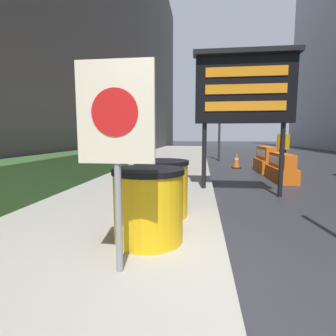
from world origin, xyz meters
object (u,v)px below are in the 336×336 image
(jersey_barrier_orange_near, at_px, (265,161))
(traffic_light_near_curb, at_px, (220,100))
(message_board, at_px, (245,89))
(jersey_barrier_orange_far, at_px, (281,169))
(barrel_drum_foreground, at_px, (149,205))
(warning_sign, at_px, (116,128))
(barrel_drum_middle, at_px, (161,188))
(traffic_cone_near, at_px, (236,161))
(pedestrian_worker, at_px, (283,145))

(jersey_barrier_orange_near, xyz_separation_m, traffic_light_near_curb, (-1.46, 3.96, 2.78))
(message_board, height_order, jersey_barrier_orange_far, message_board)
(barrel_drum_foreground, bearing_deg, warning_sign, -99.47)
(warning_sign, bearing_deg, message_board, 67.21)
(warning_sign, height_order, jersey_barrier_orange_far, warning_sign)
(warning_sign, height_order, jersey_barrier_orange_near, warning_sign)
(barrel_drum_middle, bearing_deg, jersey_barrier_orange_near, 64.83)
(traffic_cone_near, relative_size, pedestrian_worker, 0.40)
(barrel_drum_foreground, xyz_separation_m, traffic_light_near_curb, (1.53, 11.29, 2.62))
(barrel_drum_foreground, xyz_separation_m, pedestrian_worker, (3.92, 8.43, 0.39))
(barrel_drum_middle, distance_m, jersey_barrier_orange_far, 5.30)
(barrel_drum_middle, bearing_deg, jersey_barrier_orange_far, 55.56)
(traffic_light_near_curb, bearing_deg, pedestrian_worker, -50.19)
(barrel_drum_foreground, height_order, message_board, message_board)
(jersey_barrier_orange_near, relative_size, pedestrian_worker, 1.02)
(warning_sign, height_order, traffic_cone_near, warning_sign)
(barrel_drum_middle, height_order, warning_sign, warning_sign)
(jersey_barrier_orange_far, distance_m, traffic_light_near_curb, 6.76)
(jersey_barrier_orange_near, distance_m, pedestrian_worker, 1.53)
(message_board, distance_m, jersey_barrier_orange_near, 4.87)
(barrel_drum_foreground, height_order, jersey_barrier_orange_far, barrel_drum_foreground)
(barrel_drum_foreground, distance_m, message_board, 3.90)
(barrel_drum_middle, height_order, jersey_barrier_orange_near, barrel_drum_middle)
(barrel_drum_foreground, distance_m, traffic_cone_near, 8.56)
(pedestrian_worker, bearing_deg, barrel_drum_middle, -64.39)
(jersey_barrier_orange_far, bearing_deg, traffic_light_near_curb, 103.78)
(barrel_drum_middle, relative_size, jersey_barrier_orange_far, 0.51)
(warning_sign, distance_m, pedestrian_worker, 10.02)
(barrel_drum_foreground, xyz_separation_m, message_board, (1.50, 3.13, 1.78))
(pedestrian_worker, bearing_deg, traffic_cone_near, -122.86)
(barrel_drum_foreground, distance_m, jersey_barrier_orange_near, 7.93)
(traffic_cone_near, bearing_deg, pedestrian_worker, 3.84)
(warning_sign, xyz_separation_m, pedestrian_worker, (4.04, 9.16, -0.46))
(traffic_light_near_curb, height_order, pedestrian_worker, traffic_light_near_curb)
(jersey_barrier_orange_far, bearing_deg, pedestrian_worker, 73.39)
(barrel_drum_middle, xyz_separation_m, traffic_light_near_curb, (1.53, 10.33, 2.62))
(jersey_barrier_orange_near, height_order, pedestrian_worker, pedestrian_worker)
(barrel_drum_foreground, relative_size, traffic_light_near_curb, 0.19)
(barrel_drum_foreground, relative_size, barrel_drum_middle, 1.00)
(warning_sign, bearing_deg, traffic_light_near_curb, 82.17)
(barrel_drum_middle, distance_m, traffic_cone_near, 7.63)
(barrel_drum_middle, distance_m, traffic_light_near_curb, 10.76)
(barrel_drum_foreground, xyz_separation_m, jersey_barrier_orange_near, (3.00, 7.34, -0.16))
(warning_sign, xyz_separation_m, traffic_light_near_curb, (1.65, 12.02, 1.77))
(barrel_drum_foreground, relative_size, message_board, 0.27)
(jersey_barrier_orange_far, xyz_separation_m, traffic_light_near_curb, (-1.46, 5.96, 2.83))
(warning_sign, xyz_separation_m, message_board, (1.62, 3.86, 0.93))
(warning_sign, distance_m, message_board, 4.29)
(jersey_barrier_orange_far, xyz_separation_m, traffic_cone_near, (-0.93, 2.97, -0.05))
(message_board, relative_size, pedestrian_worker, 1.93)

